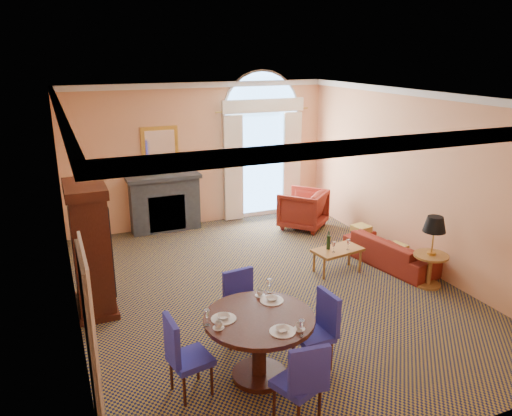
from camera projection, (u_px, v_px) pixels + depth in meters
name	position (u px, v px, depth m)	size (l,w,h in m)	color
ground	(267.00, 290.00, 8.41)	(7.50, 7.50, 0.00)	#111437
room_envelope	(251.00, 136.00, 8.23)	(6.04, 7.52, 3.45)	#EDA471
armoire	(91.00, 251.00, 7.52)	(0.58, 1.02, 2.01)	black
dining_table	(259.00, 334.00, 5.98)	(1.34, 1.34, 1.04)	black
dining_chair_north	(240.00, 302.00, 6.82)	(0.55, 0.55, 1.00)	#262594
dining_chair_south	(303.00, 379.00, 5.22)	(0.58, 0.58, 1.00)	#262594
dining_chair_east	(320.00, 325.00, 6.24)	(0.48, 0.47, 1.00)	#262594
dining_chair_west	(182.00, 352.00, 5.69)	(0.52, 0.52, 1.00)	#262594
sofa	(391.00, 251.00, 9.31)	(1.86, 0.73, 0.54)	maroon
armchair	(303.00, 209.00, 11.23)	(0.93, 0.95, 0.87)	maroon
coffee_table	(337.00, 251.00, 8.96)	(0.95, 0.62, 0.79)	#95612C
side_table	(433.00, 243.00, 8.32)	(0.58, 0.58, 1.22)	#95612C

